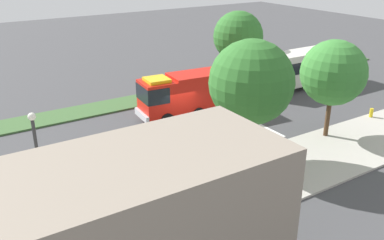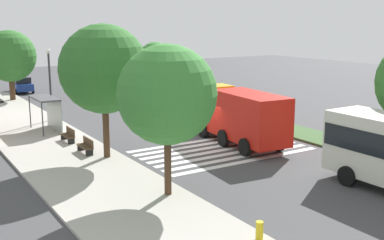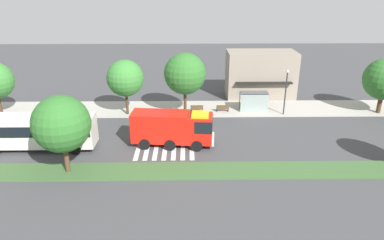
{
  "view_description": "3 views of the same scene",
  "coord_description": "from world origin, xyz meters",
  "px_view_note": "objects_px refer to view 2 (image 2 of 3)",
  "views": [
    {
      "loc": [
        15.44,
        24.97,
        12.54
      ],
      "look_at": [
        0.45,
        1.54,
        1.25
      ],
      "focal_mm": 39.45,
      "sensor_mm": 36.0,
      "label": 1
    },
    {
      "loc": [
        -25.76,
        17.08,
        7.98
      ],
      "look_at": [
        -0.41,
        1.03,
        1.73
      ],
      "focal_mm": 44.74,
      "sensor_mm": 36.0,
      "label": 2
    },
    {
      "loc": [
        -0.07,
        -34.65,
        15.87
      ],
      "look_at": [
        0.49,
        1.78,
        1.29
      ],
      "focal_mm": 32.86,
      "sensor_mm": 36.0,
      "label": 3
    }
  ],
  "objects_px": {
    "bus_stop_shelter": "(49,107)",
    "sidewalk_tree_center": "(104,69)",
    "median_tree_west": "(155,59)",
    "bench_west_of_shelter": "(86,146)",
    "street_lamp": "(50,78)",
    "sidewalk_tree_west": "(167,95)",
    "fire_hydrant": "(259,231)",
    "fire_truck": "(237,113)",
    "bench_near_shelter": "(68,135)",
    "sidewalk_tree_far_east": "(10,56)",
    "parked_car_mid": "(22,84)"
  },
  "relations": [
    {
      "from": "bus_stop_shelter",
      "to": "sidewalk_tree_center",
      "type": "relative_size",
      "value": 0.45
    },
    {
      "from": "bus_stop_shelter",
      "to": "median_tree_west",
      "type": "height_order",
      "value": "median_tree_west"
    },
    {
      "from": "bench_west_of_shelter",
      "to": "median_tree_west",
      "type": "height_order",
      "value": "median_tree_west"
    },
    {
      "from": "bus_stop_shelter",
      "to": "median_tree_west",
      "type": "distance_m",
      "value": 19.12
    },
    {
      "from": "street_lamp",
      "to": "sidewalk_tree_west",
      "type": "height_order",
      "value": "sidewalk_tree_west"
    },
    {
      "from": "bus_stop_shelter",
      "to": "sidewalk_tree_center",
      "type": "xyz_separation_m",
      "value": [
        -8.78,
        -0.77,
        3.41
      ]
    },
    {
      "from": "sidewalk_tree_center",
      "to": "median_tree_west",
      "type": "relative_size",
      "value": 1.37
    },
    {
      "from": "sidewalk_tree_center",
      "to": "street_lamp",
      "type": "bearing_deg",
      "value": -1.85
    },
    {
      "from": "sidewalk_tree_west",
      "to": "bench_west_of_shelter",
      "type": "bearing_deg",
      "value": 4.76
    },
    {
      "from": "bus_stop_shelter",
      "to": "fire_hydrant",
      "type": "relative_size",
      "value": 5.0
    },
    {
      "from": "bus_stop_shelter",
      "to": "fire_hydrant",
      "type": "distance_m",
      "value": 21.98
    },
    {
      "from": "fire_truck",
      "to": "bench_near_shelter",
      "type": "distance_m",
      "value": 11.21
    },
    {
      "from": "fire_truck",
      "to": "sidewalk_tree_far_east",
      "type": "distance_m",
      "value": 27.16
    },
    {
      "from": "sidewalk_tree_west",
      "to": "sidewalk_tree_center",
      "type": "relative_size",
      "value": 0.89
    },
    {
      "from": "sidewalk_tree_center",
      "to": "bus_stop_shelter",
      "type": "bearing_deg",
      "value": 5.0
    },
    {
      "from": "parked_car_mid",
      "to": "median_tree_west",
      "type": "height_order",
      "value": "median_tree_west"
    },
    {
      "from": "fire_truck",
      "to": "sidewalk_tree_west",
      "type": "height_order",
      "value": "sidewalk_tree_west"
    },
    {
      "from": "sidewalk_tree_far_east",
      "to": "street_lamp",
      "type": "bearing_deg",
      "value": -178.12
    },
    {
      "from": "sidewalk_tree_west",
      "to": "sidewalk_tree_far_east",
      "type": "bearing_deg",
      "value": -0.0
    },
    {
      "from": "parked_car_mid",
      "to": "bench_near_shelter",
      "type": "relative_size",
      "value": 2.75
    },
    {
      "from": "street_lamp",
      "to": "sidewalk_tree_center",
      "type": "xyz_separation_m",
      "value": [
        -12.36,
        0.4,
        1.77
      ]
    },
    {
      "from": "bench_near_shelter",
      "to": "sidewalk_tree_west",
      "type": "bearing_deg",
      "value": -176.54
    },
    {
      "from": "bench_west_of_shelter",
      "to": "sidewalk_tree_center",
      "type": "bearing_deg",
      "value": -153.93
    },
    {
      "from": "parked_car_mid",
      "to": "sidewalk_tree_center",
      "type": "distance_m",
      "value": 30.61
    },
    {
      "from": "street_lamp",
      "to": "median_tree_west",
      "type": "bearing_deg",
      "value": -59.39
    },
    {
      "from": "sidewalk_tree_center",
      "to": "median_tree_west",
      "type": "distance_m",
      "value": 24.99
    },
    {
      "from": "street_lamp",
      "to": "median_tree_west",
      "type": "relative_size",
      "value": 1.01
    },
    {
      "from": "sidewalk_tree_far_east",
      "to": "median_tree_west",
      "type": "height_order",
      "value": "sidewalk_tree_far_east"
    },
    {
      "from": "fire_truck",
      "to": "sidewalk_tree_west",
      "type": "relative_size",
      "value": 1.24
    },
    {
      "from": "sidewalk_tree_west",
      "to": "sidewalk_tree_far_east",
      "type": "relative_size",
      "value": 0.99
    },
    {
      "from": "parked_car_mid",
      "to": "bench_near_shelter",
      "type": "distance_m",
      "value": 25.6
    },
    {
      "from": "sidewalk_tree_west",
      "to": "sidewalk_tree_center",
      "type": "bearing_deg",
      "value": -0.0
    },
    {
      "from": "sidewalk_tree_center",
      "to": "fire_hydrant",
      "type": "bearing_deg",
      "value": -177.82
    },
    {
      "from": "bench_west_of_shelter",
      "to": "fire_hydrant",
      "type": "distance_m",
      "value": 14.65
    },
    {
      "from": "parked_car_mid",
      "to": "sidewalk_tree_west",
      "type": "bearing_deg",
      "value": 178.63
    },
    {
      "from": "bus_stop_shelter",
      "to": "street_lamp",
      "type": "relative_size",
      "value": 0.62
    },
    {
      "from": "bus_stop_shelter",
      "to": "median_tree_west",
      "type": "relative_size",
      "value": 0.62
    },
    {
      "from": "sidewalk_tree_west",
      "to": "bus_stop_shelter",
      "type": "bearing_deg",
      "value": 2.75
    },
    {
      "from": "parked_car_mid",
      "to": "sidewalk_tree_far_east",
      "type": "xyz_separation_m",
      "value": [
        -5.66,
        2.2,
        3.6
      ]
    },
    {
      "from": "bench_west_of_shelter",
      "to": "sidewalk_tree_west",
      "type": "height_order",
      "value": "sidewalk_tree_west"
    },
    {
      "from": "sidewalk_tree_west",
      "to": "median_tree_west",
      "type": "distance_m",
      "value": 31.2
    },
    {
      "from": "street_lamp",
      "to": "parked_car_mid",
      "type": "bearing_deg",
      "value": -5.75
    },
    {
      "from": "fire_truck",
      "to": "bench_west_of_shelter",
      "type": "height_order",
      "value": "fire_truck"
    },
    {
      "from": "bench_west_of_shelter",
      "to": "fire_hydrant",
      "type": "height_order",
      "value": "bench_west_of_shelter"
    },
    {
      "from": "fire_truck",
      "to": "street_lamp",
      "type": "height_order",
      "value": "street_lamp"
    },
    {
      "from": "parked_car_mid",
      "to": "street_lamp",
      "type": "distance_m",
      "value": 18.14
    },
    {
      "from": "bench_west_of_shelter",
      "to": "sidewalk_tree_west",
      "type": "bearing_deg",
      "value": -175.24
    },
    {
      "from": "parked_car_mid",
      "to": "street_lamp",
      "type": "bearing_deg",
      "value": 176.24
    },
    {
      "from": "fire_truck",
      "to": "parked_car_mid",
      "type": "bearing_deg",
      "value": 17.04
    },
    {
      "from": "bus_stop_shelter",
      "to": "sidewalk_tree_west",
      "type": "height_order",
      "value": "sidewalk_tree_west"
    }
  ]
}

